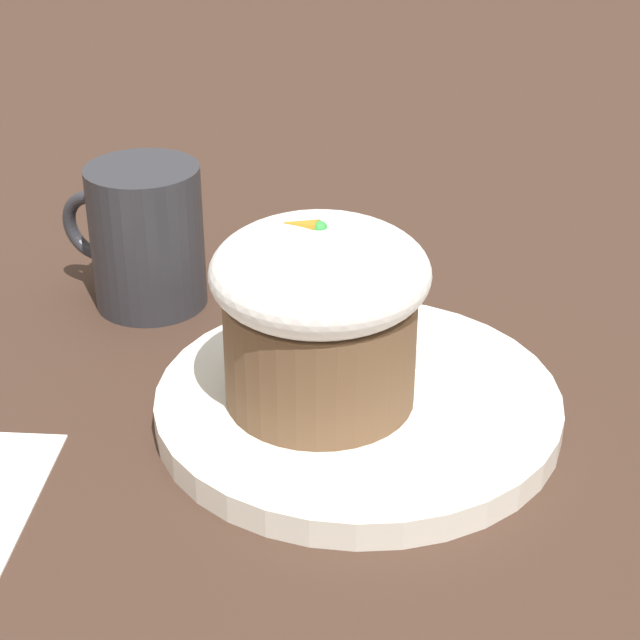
% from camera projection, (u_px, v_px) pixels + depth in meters
% --- Properties ---
extents(ground_plane, '(4.00, 4.00, 0.00)m').
position_uv_depth(ground_plane, '(357.00, 417.00, 0.56)').
color(ground_plane, '#3D281E').
extents(dessert_plate, '(0.21, 0.21, 0.02)m').
position_uv_depth(dessert_plate, '(358.00, 405.00, 0.56)').
color(dessert_plate, white).
rests_on(dessert_plate, ground_plane).
extents(carrot_cake, '(0.11, 0.11, 0.10)m').
position_uv_depth(carrot_cake, '(320.00, 310.00, 0.53)').
color(carrot_cake, brown).
rests_on(carrot_cake, dessert_plate).
extents(spoon, '(0.07, 0.12, 0.01)m').
position_uv_depth(spoon, '(369.00, 380.00, 0.56)').
color(spoon, '#B7B7BC').
rests_on(spoon, dessert_plate).
extents(coffee_cup, '(0.10, 0.07, 0.09)m').
position_uv_depth(coffee_cup, '(145.00, 236.00, 0.65)').
color(coffee_cup, '#2D2D33').
rests_on(coffee_cup, ground_plane).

